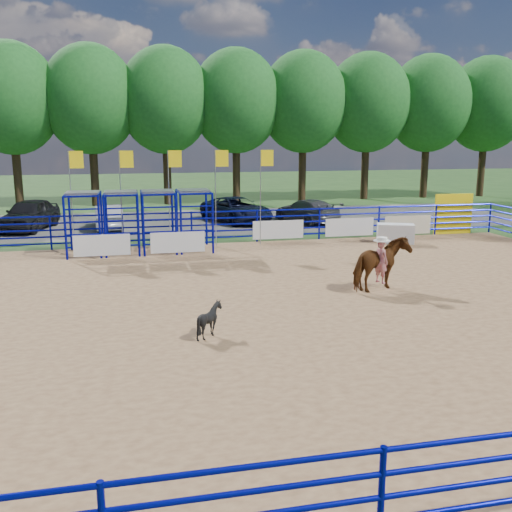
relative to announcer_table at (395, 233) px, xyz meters
name	(u,v)px	position (x,y,z in m)	size (l,w,h in m)	color
ground	(230,310)	(-9.10, -8.39, -0.45)	(120.00, 120.00, 0.00)	#2C4E1F
arena_dirt	(230,309)	(-9.10, -8.39, -0.44)	(30.00, 20.00, 0.02)	#9F784F
gravel_strip	(179,222)	(-9.10, 8.61, -0.45)	(40.00, 10.00, 0.01)	slate
announcer_table	(395,233)	(0.00, 0.00, 0.00)	(1.62, 0.76, 0.87)	silver
horse_and_rider	(381,262)	(-4.11, -7.43, 0.47)	(2.18, 1.64, 2.39)	#5A3012
calf	(210,320)	(-9.95, -10.48, -0.01)	(0.68, 0.77, 0.84)	black
car_a	(29,214)	(-16.89, 7.56, 0.35)	(1.88, 4.67, 1.59)	black
car_b	(109,217)	(-12.86, 6.90, 0.20)	(1.36, 3.90, 1.28)	#92949A
car_c	(236,210)	(-5.90, 7.88, 0.25)	(2.31, 5.00, 1.39)	#141933
car_d	(307,211)	(-2.08, 6.85, 0.21)	(1.83, 4.51, 1.31)	#505052
perimeter_fence	(229,284)	(-9.10, -8.39, 0.30)	(30.10, 20.10, 1.50)	#060B96
chute_assembly	(149,222)	(-11.00, 0.45, 0.81)	(19.32, 2.41, 4.20)	#060B96
treeline	(165,95)	(-9.10, 17.61, 7.08)	(56.40, 6.40, 11.24)	#3F2B19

